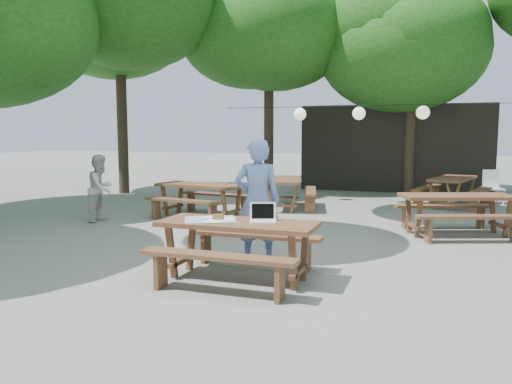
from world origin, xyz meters
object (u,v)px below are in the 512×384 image
Objects in this scene: second_person at (101,188)px; picnic_table_nw at (201,200)px; main_picnic_table at (238,249)px; plastic_chair at (493,194)px; woman at (257,201)px.

picnic_table_nw is at bearing -60.37° from second_person.
plastic_chair reaches higher than main_picnic_table.
woman is (2.50, -3.35, 0.51)m from picnic_table_nw.
main_picnic_table is at bearing -129.30° from second_person.
picnic_table_nw is at bearing -70.93° from woman.
picnic_table_nw is at bearing -161.20° from plastic_chair.
main_picnic_table is 1.11× the size of woman.
plastic_chair is (3.95, 7.94, -0.64)m from woman.
second_person is 10.06m from plastic_chair.
picnic_table_nw is 2.16m from second_person.
plastic_chair is (3.91, 8.83, -0.13)m from main_picnic_table.
second_person is at bearing 144.72° from main_picnic_table.
woman is at bearing -133.11° from plastic_chair.
second_person is (-1.78, -1.18, 0.32)m from picnic_table_nw.
second_person is (-4.27, 2.17, -0.18)m from woman.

